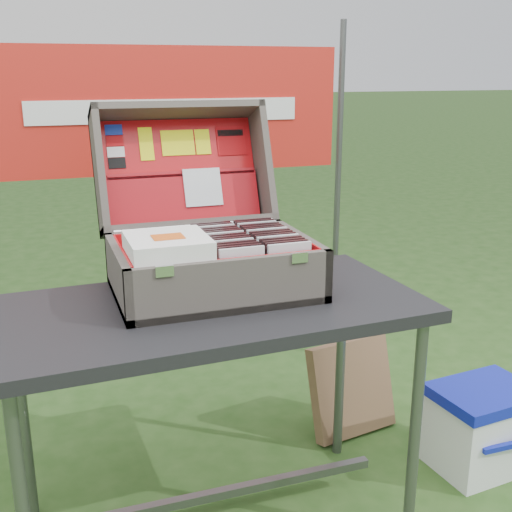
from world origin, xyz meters
name	(u,v)px	position (x,y,z in m)	size (l,w,h in m)	color
table	(214,420)	(-0.11, 0.00, 0.40)	(1.27, 0.64, 0.80)	black
table_top	(212,309)	(-0.11, 0.00, 0.78)	(1.27, 0.64, 0.04)	black
table_leg_fr	(415,435)	(0.47, -0.26, 0.38)	(0.04, 0.04, 0.76)	#59595B
table_leg_bl	(23,417)	(-0.69, 0.26, 0.38)	(0.04, 0.04, 0.76)	#59595B
table_leg_br	(340,365)	(0.47, 0.26, 0.38)	(0.04, 0.04, 0.76)	#59595B
table_brace	(216,495)	(-0.11, 0.00, 0.12)	(1.12, 0.03, 0.03)	#59595B
suitcase	(207,204)	(-0.08, 0.15, 1.07)	(0.61, 0.60, 0.55)	#5A534D
suitcase_base_bottom	(214,288)	(-0.08, 0.09, 0.81)	(0.61, 0.44, 0.02)	#5A534D
suitcase_base_wall_front	(233,287)	(-0.08, -0.11, 0.88)	(0.61, 0.02, 0.16)	#5A534D
suitcase_base_wall_back	(197,250)	(-0.08, 0.30, 0.88)	(0.61, 0.02, 0.16)	#5A534D
suitcase_base_wall_left	(118,276)	(-0.37, 0.09, 0.88)	(0.02, 0.44, 0.16)	#5A534D
suitcase_base_wall_right	(300,258)	(0.22, 0.09, 0.88)	(0.02, 0.44, 0.16)	#5A534D
suitcase_liner_floor	(214,284)	(-0.08, 0.09, 0.82)	(0.57, 0.39, 0.01)	red
suitcase_latch_left	(164,271)	(-0.27, -0.12, 0.95)	(0.05, 0.01, 0.03)	silver
suitcase_latch_right	(299,257)	(0.12, -0.12, 0.95)	(0.05, 0.01, 0.03)	silver
suitcase_hinge	(196,226)	(-0.08, 0.31, 0.96)	(0.02, 0.02, 0.55)	silver
suitcase_lid_back	(180,172)	(-0.08, 0.53, 1.11)	(0.61, 0.44, 0.02)	#5A534D
suitcase_lid_rim_far	(177,111)	(-0.08, 0.54, 1.33)	(0.61, 0.02, 0.16)	#5A534D
suitcase_lid_rim_near	(190,226)	(-0.08, 0.40, 0.94)	(0.61, 0.02, 0.16)	#5A534D
suitcase_lid_rim_left	(99,172)	(-0.37, 0.47, 1.14)	(0.02, 0.44, 0.16)	#5A534D
suitcase_lid_rim_right	(262,164)	(0.22, 0.47, 1.14)	(0.02, 0.44, 0.16)	#5A534D
suitcase_lid_liner	(181,172)	(-0.08, 0.52, 1.12)	(0.56, 0.39, 0.01)	red
suitcase_liner_wall_front	(232,282)	(-0.08, -0.10, 0.89)	(0.57, 0.01, 0.14)	red
suitcase_liner_wall_back	(198,248)	(-0.08, 0.29, 0.89)	(0.57, 0.01, 0.14)	red
suitcase_liner_wall_left	(123,272)	(-0.36, 0.09, 0.89)	(0.01, 0.39, 0.14)	red
suitcase_liner_wall_right	(296,255)	(0.20, 0.09, 0.89)	(0.01, 0.39, 0.14)	red
suitcase_lid_pocket	(185,198)	(-0.08, 0.47, 1.03)	(0.55, 0.18, 0.03)	#9D0D14
suitcase_pocket_edge	(182,174)	(-0.08, 0.49, 1.11)	(0.54, 0.02, 0.02)	#9D0D14
suitcase_pocket_cd	(203,187)	(-0.01, 0.46, 1.07)	(0.14, 0.14, 0.01)	silver
lid_sticker_cc_a	(114,130)	(-0.30, 0.57, 1.27)	(0.06, 0.04, 0.00)	#1933B2
lid_sticker_cc_b	(115,141)	(-0.30, 0.56, 1.23)	(0.06, 0.04, 0.00)	#B1090D
lid_sticker_cc_c	(116,152)	(-0.30, 0.54, 1.19)	(0.06, 0.04, 0.00)	white
lid_sticker_cc_d	(117,163)	(-0.30, 0.53, 1.16)	(0.06, 0.04, 0.00)	black
lid_card_neon_tall	(146,144)	(-0.19, 0.55, 1.22)	(0.05, 0.12, 0.00)	yellow
lid_card_neon_main	(178,143)	(-0.08, 0.55, 1.22)	(0.12, 0.09, 0.00)	yellow
lid_card_neon_small	(203,142)	(0.02, 0.55, 1.22)	(0.05, 0.09, 0.00)	yellow
lid_sticker_band	(231,141)	(0.13, 0.55, 1.22)	(0.11, 0.11, 0.00)	#B1090D
lid_sticker_band_bar	(230,133)	(0.13, 0.56, 1.25)	(0.10, 0.02, 0.00)	black
cd_left_0	(242,273)	(-0.04, -0.08, 0.90)	(0.14, 0.01, 0.16)	silver
cd_left_1	(239,271)	(-0.04, -0.05, 0.90)	(0.14, 0.01, 0.16)	black
cd_left_2	(237,269)	(-0.04, -0.03, 0.90)	(0.14, 0.01, 0.16)	black
cd_left_3	(234,266)	(-0.04, 0.00, 0.90)	(0.14, 0.01, 0.16)	black
cd_left_4	(232,264)	(-0.04, 0.02, 0.90)	(0.14, 0.01, 0.16)	silver
cd_left_5	(230,262)	(-0.04, 0.05, 0.90)	(0.14, 0.01, 0.16)	black
cd_left_6	(228,260)	(-0.04, 0.07, 0.90)	(0.14, 0.01, 0.16)	black
cd_left_7	(225,258)	(-0.04, 0.09, 0.90)	(0.14, 0.01, 0.16)	black
cd_left_8	(223,256)	(-0.04, 0.12, 0.90)	(0.14, 0.01, 0.16)	silver
cd_left_9	(221,254)	(-0.04, 0.14, 0.90)	(0.14, 0.01, 0.16)	black
cd_left_10	(219,252)	(-0.04, 0.17, 0.90)	(0.14, 0.01, 0.16)	black
cd_left_11	(217,250)	(-0.04, 0.19, 0.90)	(0.14, 0.01, 0.16)	black
cd_left_12	(215,248)	(-0.04, 0.21, 0.90)	(0.14, 0.01, 0.16)	silver
cd_left_13	(213,246)	(-0.04, 0.24, 0.90)	(0.14, 0.01, 0.16)	black
cd_left_14	(211,245)	(-0.04, 0.26, 0.90)	(0.14, 0.01, 0.16)	black
cd_right_0	(289,268)	(0.11, -0.08, 0.90)	(0.14, 0.01, 0.16)	silver
cd_right_1	(286,266)	(0.11, -0.05, 0.90)	(0.14, 0.01, 0.16)	black
cd_right_2	(283,264)	(0.11, -0.03, 0.90)	(0.14, 0.01, 0.16)	black
cd_right_3	(280,262)	(0.11, 0.00, 0.90)	(0.14, 0.01, 0.16)	black
cd_right_4	(278,260)	(0.11, 0.02, 0.90)	(0.14, 0.01, 0.16)	silver
cd_right_5	(275,258)	(0.11, 0.05, 0.90)	(0.14, 0.01, 0.16)	black
cd_right_6	(272,256)	(0.11, 0.07, 0.90)	(0.14, 0.01, 0.16)	black
cd_right_7	(269,254)	(0.11, 0.09, 0.90)	(0.14, 0.01, 0.16)	black
cd_right_8	(267,252)	(0.11, 0.12, 0.90)	(0.14, 0.01, 0.16)	silver
cd_right_9	(264,250)	(0.11, 0.14, 0.90)	(0.14, 0.01, 0.16)	black
cd_right_10	(262,248)	(0.11, 0.17, 0.90)	(0.14, 0.01, 0.16)	black
cd_right_11	(259,246)	(0.11, 0.19, 0.90)	(0.14, 0.01, 0.16)	black
cd_right_12	(257,244)	(0.11, 0.21, 0.90)	(0.14, 0.01, 0.16)	silver
cd_right_13	(255,243)	(0.11, 0.24, 0.90)	(0.14, 0.01, 0.16)	black
cd_right_14	(252,241)	(0.11, 0.26, 0.90)	(0.14, 0.01, 0.16)	black
songbook_0	(168,252)	(-0.24, 0.01, 0.96)	(0.23, 0.23, 0.01)	white
songbook_1	(168,251)	(-0.24, 0.01, 0.97)	(0.23, 0.23, 0.01)	white
songbook_2	(168,249)	(-0.24, 0.01, 0.97)	(0.23, 0.23, 0.01)	white
songbook_3	(168,247)	(-0.24, 0.01, 0.98)	(0.23, 0.23, 0.01)	white
songbook_4	(168,246)	(-0.24, 0.01, 0.98)	(0.23, 0.23, 0.01)	white
songbook_5	(168,244)	(-0.24, 0.01, 0.99)	(0.23, 0.23, 0.01)	white
songbook_6	(167,242)	(-0.24, 0.01, 0.99)	(0.23, 0.23, 0.01)	white
songbook_7	(167,241)	(-0.24, 0.01, 1.00)	(0.23, 0.23, 0.01)	white
songbook_8	(167,239)	(-0.24, 0.01, 1.00)	(0.23, 0.23, 0.01)	white
songbook_9	(167,237)	(-0.24, 0.01, 1.01)	(0.23, 0.23, 0.01)	white
songbook_graphic	(168,237)	(-0.24, 0.00, 1.01)	(0.09, 0.07, 0.00)	#D85919
cooler	(482,428)	(0.94, -0.01, 0.16)	(0.37, 0.28, 0.33)	white
cooler_body	(481,433)	(0.94, -0.01, 0.14)	(0.35, 0.27, 0.28)	white
cooler_lid	(485,394)	(0.94, -0.01, 0.31)	(0.37, 0.28, 0.04)	#111DA4
cooler_handle	(509,445)	(0.94, -0.16, 0.18)	(0.22, 0.02, 0.02)	#111DA4
cardboard_box	(351,387)	(0.59, 0.39, 0.20)	(0.37, 0.06, 0.39)	brown
banner_post_right	(337,199)	(0.85, 1.10, 0.85)	(0.03, 0.03, 1.70)	#59595B
banner	(167,111)	(0.00, 1.09, 1.30)	(1.60, 0.01, 0.55)	red
banner_text	(168,111)	(0.00, 1.08, 1.30)	(1.20, 0.00, 0.10)	white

